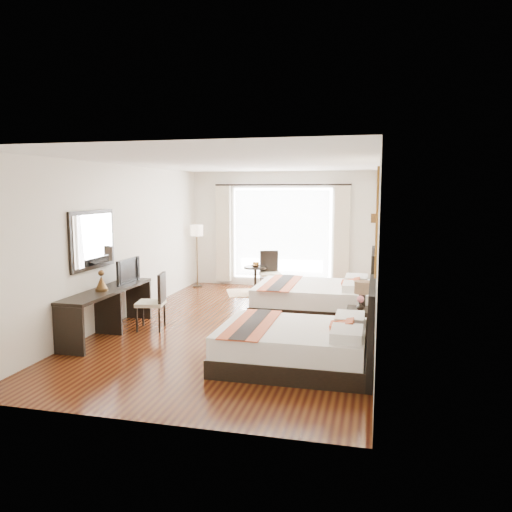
% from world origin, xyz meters
% --- Properties ---
extents(floor, '(4.50, 7.50, 0.01)m').
position_xyz_m(floor, '(0.00, 0.00, -0.01)').
color(floor, black).
rests_on(floor, ground).
extents(ceiling, '(4.50, 7.50, 0.02)m').
position_xyz_m(ceiling, '(0.00, 0.00, 2.79)').
color(ceiling, white).
rests_on(ceiling, wall_headboard).
extents(wall_headboard, '(0.01, 7.50, 2.80)m').
position_xyz_m(wall_headboard, '(2.25, 0.00, 1.40)').
color(wall_headboard, silver).
rests_on(wall_headboard, floor).
extents(wall_desk, '(0.01, 7.50, 2.80)m').
position_xyz_m(wall_desk, '(-2.25, 0.00, 1.40)').
color(wall_desk, silver).
rests_on(wall_desk, floor).
extents(wall_window, '(4.50, 0.01, 2.80)m').
position_xyz_m(wall_window, '(0.00, 3.75, 1.40)').
color(wall_window, silver).
rests_on(wall_window, floor).
extents(wall_entry, '(4.50, 0.01, 2.80)m').
position_xyz_m(wall_entry, '(0.00, -3.75, 1.40)').
color(wall_entry, silver).
rests_on(wall_entry, floor).
extents(window_glass, '(2.40, 0.02, 2.20)m').
position_xyz_m(window_glass, '(0.00, 3.73, 1.30)').
color(window_glass, white).
rests_on(window_glass, wall_window).
extents(sheer_curtain, '(2.30, 0.02, 2.10)m').
position_xyz_m(sheer_curtain, '(0.00, 3.67, 1.30)').
color(sheer_curtain, white).
rests_on(sheer_curtain, wall_window).
extents(drape_left, '(0.35, 0.14, 2.35)m').
position_xyz_m(drape_left, '(-1.45, 3.63, 1.28)').
color(drape_left, '#B4A58C').
rests_on(drape_left, floor).
extents(drape_right, '(0.35, 0.14, 2.35)m').
position_xyz_m(drape_right, '(1.45, 3.63, 1.28)').
color(drape_right, '#B4A58C').
rests_on(drape_right, floor).
extents(art_panel_near, '(0.03, 0.50, 1.35)m').
position_xyz_m(art_panel_near, '(2.23, -1.74, 1.95)').
color(art_panel_near, '#994316').
rests_on(art_panel_near, wall_headboard).
extents(art_panel_far, '(0.03, 0.50, 1.35)m').
position_xyz_m(art_panel_far, '(2.23, 1.12, 1.95)').
color(art_panel_far, '#994316').
rests_on(art_panel_far, wall_headboard).
extents(wall_sconce, '(0.10, 0.14, 0.14)m').
position_xyz_m(wall_sconce, '(2.19, -0.31, 1.92)').
color(wall_sconce, '#4C341B').
rests_on(wall_sconce, wall_headboard).
extents(mirror_frame, '(0.04, 1.25, 0.95)m').
position_xyz_m(mirror_frame, '(-2.22, -1.00, 1.55)').
color(mirror_frame, black).
rests_on(mirror_frame, wall_desk).
extents(mirror_glass, '(0.01, 1.12, 0.82)m').
position_xyz_m(mirror_glass, '(-2.19, -1.00, 1.55)').
color(mirror_glass, white).
rests_on(mirror_glass, mirror_frame).
extents(bed_near, '(2.05, 1.60, 1.15)m').
position_xyz_m(bed_near, '(1.28, -1.74, 0.30)').
color(bed_near, black).
rests_on(bed_near, floor).
extents(bed_far, '(2.22, 1.73, 1.25)m').
position_xyz_m(bed_far, '(1.20, 1.12, 0.32)').
color(bed_far, black).
rests_on(bed_far, floor).
extents(nightstand, '(0.41, 0.51, 0.49)m').
position_xyz_m(nightstand, '(2.02, -0.31, 0.24)').
color(nightstand, black).
rests_on(nightstand, floor).
extents(table_lamp, '(0.26, 0.26, 0.41)m').
position_xyz_m(table_lamp, '(2.04, -0.20, 0.78)').
color(table_lamp, black).
rests_on(table_lamp, nightstand).
extents(vase, '(0.15, 0.15, 0.12)m').
position_xyz_m(vase, '(2.02, -0.41, 0.56)').
color(vase, black).
rests_on(vase, nightstand).
extents(console_desk, '(0.50, 2.20, 0.76)m').
position_xyz_m(console_desk, '(-1.99, -1.00, 0.38)').
color(console_desk, black).
rests_on(console_desk, floor).
extents(television, '(0.11, 0.74, 0.43)m').
position_xyz_m(television, '(-1.97, -0.45, 0.97)').
color(television, black).
rests_on(television, console_desk).
extents(bronze_figurine, '(0.20, 0.20, 0.29)m').
position_xyz_m(bronze_figurine, '(-1.99, -1.16, 0.90)').
color(bronze_figurine, '#4C341B').
rests_on(bronze_figurine, console_desk).
extents(desk_chair, '(0.52, 0.52, 0.96)m').
position_xyz_m(desk_chair, '(-1.42, -0.55, 0.29)').
color(desk_chair, beige).
rests_on(desk_chair, floor).
extents(floor_lamp, '(0.31, 0.31, 1.52)m').
position_xyz_m(floor_lamp, '(-2.00, 3.22, 1.28)').
color(floor_lamp, black).
rests_on(floor_lamp, floor).
extents(side_table, '(0.52, 0.52, 0.60)m').
position_xyz_m(side_table, '(-0.46, 2.89, 0.30)').
color(side_table, black).
rests_on(side_table, floor).
extents(fruit_bowl, '(0.24, 0.24, 0.05)m').
position_xyz_m(fruit_bowl, '(-0.44, 2.85, 0.63)').
color(fruit_bowl, '#412B17').
rests_on(fruit_bowl, side_table).
extents(window_chair, '(0.58, 0.58, 0.97)m').
position_xyz_m(window_chair, '(-0.10, 2.84, 0.30)').
color(window_chair, beige).
rests_on(window_chair, floor).
extents(jute_rug, '(1.64, 1.38, 0.01)m').
position_xyz_m(jute_rug, '(-0.39, 2.84, 0.01)').
color(jute_rug, tan).
rests_on(jute_rug, floor).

